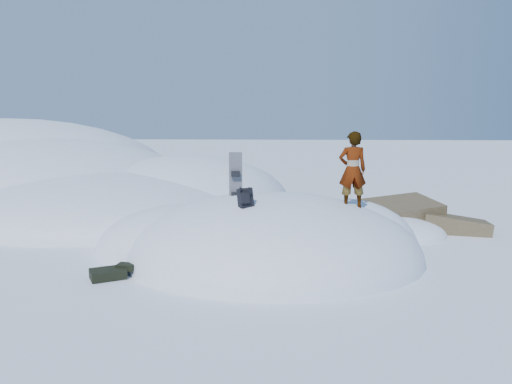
{
  "coord_description": "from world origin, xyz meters",
  "views": [
    {
      "loc": [
        0.21,
        -11.43,
        3.28
      ],
      "look_at": [
        -0.41,
        0.3,
        1.5
      ],
      "focal_mm": 35.0,
      "sensor_mm": 36.0,
      "label": 1
    }
  ],
  "objects_px": {
    "person": "(352,170)",
    "snowboard_red": "(236,187)",
    "backpack": "(245,198)",
    "snowboard_dark": "(236,187)"
  },
  "relations": [
    {
      "from": "snowboard_dark",
      "to": "person",
      "type": "height_order",
      "value": "person"
    },
    {
      "from": "person",
      "to": "snowboard_red",
      "type": "bearing_deg",
      "value": -17.26
    },
    {
      "from": "backpack",
      "to": "snowboard_red",
      "type": "bearing_deg",
      "value": 74.2
    },
    {
      "from": "snowboard_dark",
      "to": "person",
      "type": "bearing_deg",
      "value": -11.64
    },
    {
      "from": "backpack",
      "to": "person",
      "type": "height_order",
      "value": "person"
    },
    {
      "from": "snowboard_dark",
      "to": "backpack",
      "type": "distance_m",
      "value": 1.22
    },
    {
      "from": "snowboard_red",
      "to": "snowboard_dark",
      "type": "distance_m",
      "value": 0.29
    },
    {
      "from": "snowboard_red",
      "to": "person",
      "type": "relative_size",
      "value": 0.84
    },
    {
      "from": "snowboard_dark",
      "to": "person",
      "type": "relative_size",
      "value": 0.96
    },
    {
      "from": "snowboard_red",
      "to": "person",
      "type": "distance_m",
      "value": 2.8
    }
  ]
}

